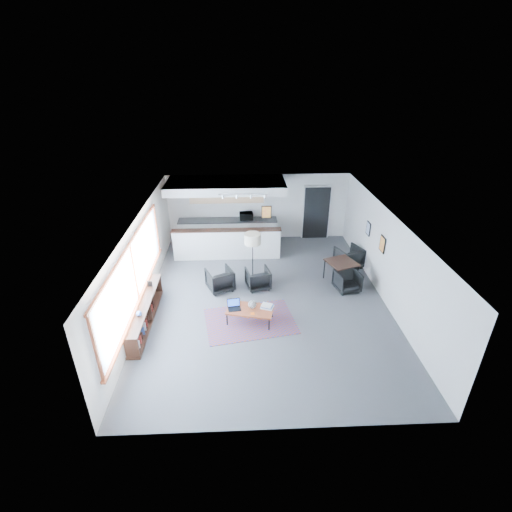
{
  "coord_description": "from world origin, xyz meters",
  "views": [
    {
      "loc": [
        -0.69,
        -9.29,
        6.2
      ],
      "look_at": [
        -0.26,
        0.4,
        1.24
      ],
      "focal_mm": 26.0,
      "sensor_mm": 36.0,
      "label": 1
    }
  ],
  "objects_px": {
    "armchair_right": "(258,278)",
    "microwave": "(246,215)",
    "coffee_table": "(250,310)",
    "armchair_left": "(220,279)",
    "dining_chair_far": "(349,258)",
    "ceramic_pot": "(252,304)",
    "floor_lamp": "(253,241)",
    "book_stack": "(267,306)",
    "laptop": "(234,306)",
    "dining_table": "(342,264)",
    "dining_chair_near": "(347,282)"
  },
  "relations": [
    {
      "from": "laptop",
      "to": "armchair_right",
      "type": "height_order",
      "value": "armchair_right"
    },
    {
      "from": "ceramic_pot",
      "to": "dining_chair_near",
      "type": "xyz_separation_m",
      "value": [
        2.98,
        1.4,
        -0.21
      ]
    },
    {
      "from": "coffee_table",
      "to": "microwave",
      "type": "bearing_deg",
      "value": 103.13
    },
    {
      "from": "armchair_left",
      "to": "dining_chair_near",
      "type": "bearing_deg",
      "value": 153.15
    },
    {
      "from": "coffee_table",
      "to": "dining_table",
      "type": "height_order",
      "value": "dining_table"
    },
    {
      "from": "dining_table",
      "to": "microwave",
      "type": "height_order",
      "value": "microwave"
    },
    {
      "from": "laptop",
      "to": "floor_lamp",
      "type": "xyz_separation_m",
      "value": [
        0.58,
        1.88,
        1.05
      ]
    },
    {
      "from": "coffee_table",
      "to": "armchair_left",
      "type": "height_order",
      "value": "armchair_left"
    },
    {
      "from": "armchair_left",
      "to": "armchair_right",
      "type": "height_order",
      "value": "armchair_left"
    },
    {
      "from": "coffee_table",
      "to": "armchair_left",
      "type": "relative_size",
      "value": 1.77
    },
    {
      "from": "armchair_left",
      "to": "dining_chair_far",
      "type": "height_order",
      "value": "armchair_left"
    },
    {
      "from": "coffee_table",
      "to": "armchair_right",
      "type": "height_order",
      "value": "armchair_right"
    },
    {
      "from": "coffee_table",
      "to": "floor_lamp",
      "type": "height_order",
      "value": "floor_lamp"
    },
    {
      "from": "book_stack",
      "to": "dining_chair_far",
      "type": "xyz_separation_m",
      "value": [
        3.03,
        2.91,
        -0.1
      ]
    },
    {
      "from": "laptop",
      "to": "dining_table",
      "type": "bearing_deg",
      "value": 20.25
    },
    {
      "from": "armchair_right",
      "to": "dining_chair_far",
      "type": "xyz_separation_m",
      "value": [
        3.19,
        1.22,
        -0.01
      ]
    },
    {
      "from": "laptop",
      "to": "ceramic_pot",
      "type": "bearing_deg",
      "value": -12.14
    },
    {
      "from": "armchair_left",
      "to": "dining_table",
      "type": "height_order",
      "value": "armchair_left"
    },
    {
      "from": "dining_chair_near",
      "to": "dining_table",
      "type": "bearing_deg",
      "value": 85.15
    },
    {
      "from": "ceramic_pot",
      "to": "armchair_right",
      "type": "distance_m",
      "value": 1.7
    },
    {
      "from": "book_stack",
      "to": "dining_table",
      "type": "relative_size",
      "value": 0.37
    },
    {
      "from": "armchair_right",
      "to": "dining_chair_near",
      "type": "height_order",
      "value": "armchair_right"
    },
    {
      "from": "laptop",
      "to": "microwave",
      "type": "xyz_separation_m",
      "value": [
        0.45,
        5.16,
        0.63
      ]
    },
    {
      "from": "laptop",
      "to": "ceramic_pot",
      "type": "height_order",
      "value": "laptop"
    },
    {
      "from": "dining_chair_near",
      "to": "microwave",
      "type": "xyz_separation_m",
      "value": [
        -3.03,
        3.78,
        0.8
      ]
    },
    {
      "from": "coffee_table",
      "to": "armchair_left",
      "type": "distance_m",
      "value": 1.9
    },
    {
      "from": "book_stack",
      "to": "dining_chair_far",
      "type": "height_order",
      "value": "dining_chair_far"
    },
    {
      "from": "dining_chair_far",
      "to": "microwave",
      "type": "relative_size",
      "value": 1.36
    },
    {
      "from": "armchair_left",
      "to": "floor_lamp",
      "type": "distance_m",
      "value": 1.56
    },
    {
      "from": "armchair_left",
      "to": "dining_table",
      "type": "bearing_deg",
      "value": 161.24
    },
    {
      "from": "laptop",
      "to": "book_stack",
      "type": "xyz_separation_m",
      "value": [
        0.89,
        -0.03,
        -0.02
      ]
    },
    {
      "from": "laptop",
      "to": "dining_chair_far",
      "type": "height_order",
      "value": "dining_chair_far"
    },
    {
      "from": "floor_lamp",
      "to": "book_stack",
      "type": "bearing_deg",
      "value": -80.53
    },
    {
      "from": "coffee_table",
      "to": "dining_chair_far",
      "type": "bearing_deg",
      "value": 53.59
    },
    {
      "from": "floor_lamp",
      "to": "ceramic_pot",
      "type": "bearing_deg",
      "value": -92.52
    },
    {
      "from": "dining_chair_far",
      "to": "microwave",
      "type": "bearing_deg",
      "value": -55.73
    },
    {
      "from": "laptop",
      "to": "dining_table",
      "type": "relative_size",
      "value": 0.35
    },
    {
      "from": "armchair_left",
      "to": "laptop",
      "type": "bearing_deg",
      "value": 82.34
    },
    {
      "from": "ceramic_pot",
      "to": "book_stack",
      "type": "height_order",
      "value": "ceramic_pot"
    },
    {
      "from": "armchair_right",
      "to": "dining_table",
      "type": "bearing_deg",
      "value": 172.94
    },
    {
      "from": "coffee_table",
      "to": "armchair_left",
      "type": "bearing_deg",
      "value": 130.97
    },
    {
      "from": "laptop",
      "to": "armchair_left",
      "type": "bearing_deg",
      "value": 96.48
    },
    {
      "from": "coffee_table",
      "to": "dining_chair_far",
      "type": "relative_size",
      "value": 1.96
    },
    {
      "from": "laptop",
      "to": "armchair_right",
      "type": "bearing_deg",
      "value": 56.94
    },
    {
      "from": "armchair_left",
      "to": "microwave",
      "type": "xyz_separation_m",
      "value": [
        0.9,
        3.55,
        0.72
      ]
    },
    {
      "from": "laptop",
      "to": "dining_table",
      "type": "distance_m",
      "value": 3.91
    },
    {
      "from": "armchair_right",
      "to": "dining_chair_far",
      "type": "relative_size",
      "value": 1.04
    },
    {
      "from": "ceramic_pot",
      "to": "dining_chair_far",
      "type": "bearing_deg",
      "value": 40.26
    },
    {
      "from": "armchair_right",
      "to": "microwave",
      "type": "relative_size",
      "value": 1.41
    },
    {
      "from": "ceramic_pot",
      "to": "floor_lamp",
      "type": "height_order",
      "value": "floor_lamp"
    }
  ]
}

